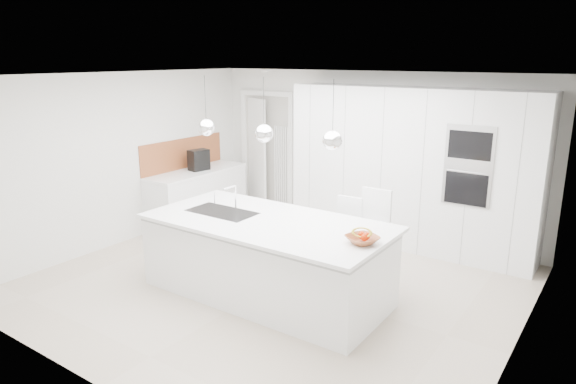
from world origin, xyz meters
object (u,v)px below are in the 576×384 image
Objects in this scene: bar_stool_right at (369,240)px; fruit_bowl at (362,240)px; island_base at (266,260)px; espresso_machine at (199,160)px; bar_stool_left at (344,241)px.

fruit_bowl is at bearing -70.58° from bar_stool_right.
bar_stool_right is at bearing 45.05° from island_base.
bar_stool_right is (0.88, 0.88, 0.16)m from island_base.
island_base is 8.26× the size of espresso_machine.
fruit_bowl is (1.22, -0.01, 0.51)m from island_base.
espresso_machine is (-2.53, 1.55, 0.64)m from island_base.
island_base is 2.69× the size of bar_stool_left.
bar_stool_right is at bearing 110.73° from fruit_bowl.
fruit_bowl reaches higher than island_base.
fruit_bowl is 0.27× the size of bar_stool_right.
bar_stool_left is at bearing -2.14° from espresso_machine.
island_base is at bearing 179.67° from fruit_bowl.
bar_stool_right is (3.41, -0.66, -0.48)m from espresso_machine.
island_base is 1.26m from bar_stool_right.
island_base is 8.84× the size of fruit_bowl.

